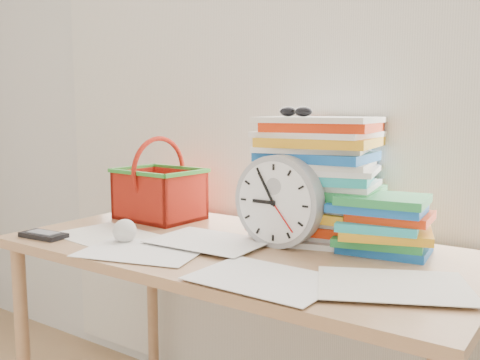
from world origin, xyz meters
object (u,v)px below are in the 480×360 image
Objects in this scene: clock at (279,201)px; basket at (159,179)px; desk at (239,270)px; book_stack at (383,224)px; paper_stack at (316,178)px; calculator at (44,235)px.

basket is (-0.56, 0.10, 0.01)m from clock.
desk is at bearing -149.58° from clock.
desk is at bearing -15.47° from basket.
basket is (-0.83, -0.01, 0.07)m from book_stack.
book_stack is at bearing -12.50° from paper_stack.
book_stack is at bearing 3.91° from basket.
paper_stack reaches higher than desk.
clock is at bearing -158.48° from book_stack.
calculator is (-0.66, -0.32, -0.13)m from clock.
desk is 5.21× the size of clock.
clock is 0.57m from basket.
paper_stack is (0.14, 0.22, 0.26)m from desk.
basket is at bearing 161.31° from desk.
desk is 9.24× the size of calculator.
clock reaches higher than book_stack.
calculator is (-0.93, -0.43, -0.07)m from book_stack.
basket is at bearing 71.46° from calculator.
paper_stack is 0.60m from basket.
clock is (0.10, 0.06, 0.21)m from desk.
book_stack is at bearing 21.52° from clock.
desk is 0.24m from clock.
desk is 0.37m from paper_stack.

